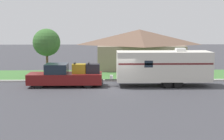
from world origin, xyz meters
TOP-DOWN VIEW (x-y plane):
  - ground_plane at (0.00, 0.00)m, footprint 120.00×120.00m
  - curb_strip at (0.00, 3.75)m, footprint 80.00×0.30m
  - lawn_strip at (0.00, 7.40)m, footprint 80.00×7.00m
  - house_across_street at (2.98, 12.63)m, footprint 10.82×7.09m
  - pickup_truck at (-4.59, 1.41)m, footprint 6.41×2.06m
  - travel_trailer at (3.80, 1.41)m, footprint 9.05×2.43m
  - mailbox at (5.99, 4.38)m, footprint 0.48×0.20m
  - tree_in_yard at (-7.09, 6.54)m, footprint 2.77×2.77m

SIDE VIEW (x-z plane):
  - ground_plane at x=0.00m, z-range 0.00..0.00m
  - lawn_strip at x=0.00m, z-range 0.00..0.03m
  - curb_strip at x=0.00m, z-range 0.00..0.14m
  - pickup_truck at x=-4.59m, z-range -0.12..1.93m
  - mailbox at x=5.99m, z-range 0.37..1.74m
  - travel_trailer at x=3.80m, z-range 0.10..3.37m
  - house_across_street at x=2.98m, z-range 0.09..4.80m
  - tree_in_yard at x=-7.09m, z-range 1.04..5.92m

